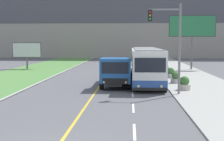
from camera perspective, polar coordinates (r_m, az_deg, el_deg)
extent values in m
cube|color=silver|center=(13.23, 4.12, -11.05)|extent=(0.12, 2.40, 0.01)
cube|color=silver|center=(17.69, 3.92, -6.84)|extent=(0.12, 2.40, 0.01)
cube|color=silver|center=(22.21, 3.81, -4.34)|extent=(0.12, 2.40, 0.01)
cube|color=silver|center=(26.75, 3.74, -2.68)|extent=(0.12, 2.40, 0.01)
cube|color=silver|center=(31.32, 3.68, -1.50)|extent=(0.12, 2.40, 0.01)
cube|color=silver|center=(35.89, 3.64, -0.63)|extent=(0.12, 2.40, 0.01)
cube|color=silver|center=(40.47, 3.61, 0.05)|extent=(0.12, 2.40, 0.01)
cube|color=silver|center=(45.05, 3.59, 0.59)|extent=(0.12, 2.40, 0.01)
cube|color=gray|center=(73.93, 1.38, 11.04)|extent=(80.00, 8.00, 22.14)
cube|color=#4C4C56|center=(69.99, 1.27, 11.82)|extent=(80.00, 0.04, 7.75)
cube|color=white|center=(24.69, 6.60, 0.50)|extent=(2.47, 5.34, 2.77)
cube|color=#2D519E|center=(24.79, 6.57, -1.89)|extent=(2.49, 5.36, 0.70)
cube|color=black|center=(24.65, 6.61, 1.46)|extent=(2.50, 4.92, 0.97)
cube|color=gray|center=(24.61, 6.63, 3.81)|extent=(2.10, 4.81, 0.08)
cube|color=white|center=(30.90, 5.95, 1.47)|extent=(2.47, 5.34, 2.77)
cube|color=#2D519E|center=(30.99, 5.93, -0.44)|extent=(2.49, 5.36, 0.70)
cube|color=black|center=(30.88, 5.96, 2.24)|extent=(2.50, 4.92, 0.97)
cube|color=gray|center=(30.84, 5.97, 4.12)|extent=(2.10, 4.81, 0.08)
cube|color=#474747|center=(27.79, 6.24, 1.04)|extent=(2.28, 0.90, 2.55)
cube|color=black|center=(21.97, 7.00, 0.98)|extent=(2.18, 0.04, 1.02)
cube|color=black|center=(22.16, 6.95, -3.41)|extent=(2.42, 0.06, 0.20)
sphere|color=#F4EAB2|center=(22.08, 4.88, -2.90)|extent=(0.20, 0.20, 0.20)
sphere|color=#F4EAB2|center=(22.18, 9.04, -2.91)|extent=(0.20, 0.20, 0.20)
cube|color=white|center=(21.93, 7.02, 3.04)|extent=(1.36, 0.04, 0.28)
cylinder|color=black|center=(23.29, 3.88, -2.65)|extent=(0.28, 1.00, 1.00)
cylinder|color=black|center=(23.43, 9.64, -2.66)|extent=(0.28, 1.00, 1.00)
cylinder|color=black|center=(26.47, 3.82, -1.68)|extent=(0.28, 1.00, 1.00)
cylinder|color=black|center=(26.59, 8.89, -1.70)|extent=(0.28, 1.00, 1.00)
cylinder|color=black|center=(31.50, 3.75, -0.55)|extent=(0.28, 1.00, 1.00)
cylinder|color=black|center=(31.61, 8.01, -0.58)|extent=(0.28, 1.00, 1.00)
cube|color=black|center=(26.61, 0.90, -1.75)|extent=(1.05, 6.75, 0.20)
cube|color=#235BA3|center=(24.33, 0.68, 0.05)|extent=(2.34, 2.38, 1.89)
cube|color=black|center=(23.10, 0.54, 0.48)|extent=(1.99, 0.04, 0.85)
cube|color=black|center=(23.20, 0.54, -2.00)|extent=(1.87, 0.06, 0.44)
sphere|color=silver|center=(23.25, -1.48, -2.16)|extent=(0.18, 0.18, 0.18)
sphere|color=silver|center=(23.17, 2.56, -2.19)|extent=(0.18, 0.18, 0.18)
cube|color=slate|center=(27.90, 1.02, -1.09)|extent=(2.22, 4.11, 0.12)
cube|color=slate|center=(27.91, -1.14, 0.03)|extent=(0.12, 4.11, 1.21)
cube|color=slate|center=(27.82, 3.18, 0.01)|extent=(0.12, 4.11, 1.21)
cube|color=slate|center=(25.86, 0.84, -0.39)|extent=(2.22, 0.12, 1.21)
cube|color=slate|center=(29.83, 1.17, 0.38)|extent=(2.22, 0.12, 1.21)
cube|color=slate|center=(25.80, 0.84, 1.21)|extent=(2.22, 0.12, 0.24)
cylinder|color=black|center=(24.28, -1.89, -2.26)|extent=(0.30, 1.04, 1.04)
cylinder|color=black|center=(24.18, 3.20, -2.30)|extent=(0.30, 1.04, 1.04)
cylinder|color=black|center=(28.18, -1.15, -1.20)|extent=(0.30, 1.04, 1.04)
cylinder|color=black|center=(28.09, 3.23, -1.23)|extent=(0.30, 1.04, 1.04)
cylinder|color=slate|center=(22.01, 12.26, 3.71)|extent=(0.16, 0.16, 6.30)
cylinder|color=slate|center=(21.96, 9.52, 10.93)|extent=(2.20, 0.10, 0.10)
cube|color=black|center=(21.85, 6.96, 9.94)|extent=(0.28, 0.24, 0.80)
sphere|color=red|center=(21.74, 6.99, 10.60)|extent=(0.14, 0.14, 0.14)
sphere|color=orange|center=(21.72, 6.98, 9.97)|extent=(0.14, 0.14, 0.14)
sphere|color=green|center=(21.70, 6.97, 9.34)|extent=(0.14, 0.14, 0.14)
cylinder|color=#59595B|center=(42.15, 14.35, 3.11)|extent=(0.24, 0.24, 4.42)
cube|color=#333333|center=(42.17, 14.46, 7.88)|extent=(6.02, 0.20, 2.76)
cube|color=#287547|center=(42.07, 14.49, 7.89)|extent=(5.86, 0.02, 2.60)
cylinder|color=#59595B|center=(43.56, -15.25, 1.33)|extent=(0.24, 0.24, 1.64)
cube|color=#333333|center=(43.48, -15.30, 3.63)|extent=(3.93, 0.20, 2.02)
cube|color=silver|center=(43.37, -15.35, 3.62)|extent=(3.77, 0.02, 1.86)
cylinder|color=#B7B2A8|center=(24.21, 13.08, -2.97)|extent=(0.93, 0.93, 0.42)
sphere|color=#3D6B33|center=(24.15, 13.10, -1.88)|extent=(0.74, 0.74, 0.74)
cylinder|color=#B7B2A8|center=(28.08, 11.57, -1.83)|extent=(0.88, 0.88, 0.39)
sphere|color=#3D6B33|center=(28.03, 11.58, -0.94)|extent=(0.71, 0.71, 0.71)
cylinder|color=#B7B2A8|center=(31.98, 10.69, -0.95)|extent=(0.95, 0.95, 0.39)
sphere|color=#3D6B33|center=(31.93, 10.70, -0.14)|extent=(0.76, 0.76, 0.76)
cylinder|color=#B7B2A8|center=(35.88, 9.74, -0.26)|extent=(0.92, 0.92, 0.39)
sphere|color=#3D6B33|center=(35.83, 9.75, 0.46)|extent=(0.74, 0.74, 0.74)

